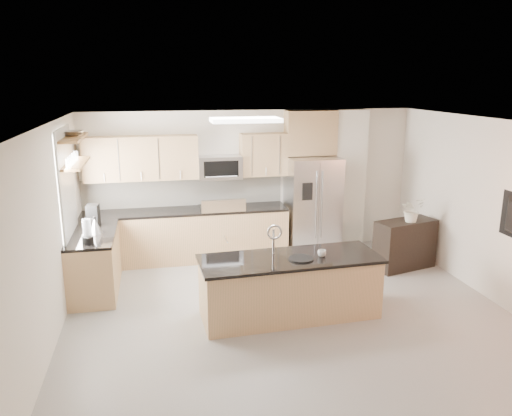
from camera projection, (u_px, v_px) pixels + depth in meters
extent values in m
plane|color=#989591|center=(300.00, 331.00, 6.39)|extent=(6.50, 6.50, 0.00)
cube|color=silver|center=(305.00, 127.00, 5.74)|extent=(6.00, 6.50, 0.02)
cube|color=silver|center=(251.00, 182.00, 9.14)|extent=(6.00, 0.02, 2.60)
cube|color=silver|center=(458.00, 395.00, 2.98)|extent=(6.00, 0.02, 2.60)
cube|color=silver|center=(40.00, 251.00, 5.48)|extent=(0.02, 6.50, 2.60)
cube|color=tan|center=(187.00, 236.00, 8.82)|extent=(3.55, 0.65, 0.88)
cube|color=black|center=(186.00, 211.00, 8.70)|extent=(3.55, 0.66, 0.04)
cube|color=beige|center=(184.00, 191.00, 8.93)|extent=(3.55, 0.02, 0.52)
cube|color=tan|center=(95.00, 263.00, 7.52)|extent=(0.65, 1.50, 0.88)
cube|color=black|center=(93.00, 234.00, 7.40)|extent=(0.66, 1.50, 0.04)
cube|color=black|center=(222.00, 233.00, 8.93)|extent=(0.76, 0.64, 0.90)
cube|color=black|center=(221.00, 208.00, 8.82)|extent=(0.76, 0.62, 0.03)
cube|color=silver|center=(224.00, 206.00, 8.50)|extent=(0.76, 0.04, 0.22)
cube|color=tan|center=(141.00, 158.00, 8.48)|extent=(1.92, 0.33, 0.75)
cube|color=tan|center=(263.00, 155.00, 8.89)|extent=(0.82, 0.33, 0.75)
cube|color=silver|center=(220.00, 167.00, 8.76)|extent=(0.76, 0.40, 0.40)
cube|color=black|center=(221.00, 169.00, 8.57)|extent=(0.60, 0.02, 0.28)
cube|color=silver|center=(312.00, 206.00, 9.10)|extent=(0.92, 0.75, 1.78)
cube|color=gray|center=(319.00, 211.00, 8.74)|extent=(0.02, 0.01, 1.69)
cube|color=black|center=(307.00, 192.00, 8.59)|extent=(0.18, 0.03, 0.30)
cube|color=silver|center=(348.00, 180.00, 9.35)|extent=(0.60, 0.30, 2.60)
cube|color=white|center=(66.00, 186.00, 7.15)|extent=(0.03, 1.05, 1.55)
cube|color=silver|center=(67.00, 186.00, 7.15)|extent=(0.03, 1.15, 1.65)
cube|color=brown|center=(75.00, 163.00, 7.20)|extent=(0.30, 1.20, 0.04)
cube|color=brown|center=(72.00, 138.00, 7.10)|extent=(0.30, 1.20, 0.04)
cube|color=white|center=(246.00, 120.00, 7.19)|extent=(1.00, 0.50, 0.06)
cube|color=tan|center=(290.00, 288.00, 6.72)|extent=(2.39, 0.92, 0.80)
cube|color=black|center=(290.00, 259.00, 6.62)|extent=(2.45, 0.99, 0.04)
cube|color=black|center=(277.00, 261.00, 6.59)|extent=(0.50, 0.36, 0.01)
cylinder|color=silver|center=(273.00, 241.00, 6.73)|extent=(0.03, 0.03, 0.34)
torus|color=silver|center=(274.00, 232.00, 6.64)|extent=(0.21, 0.03, 0.21)
cube|color=black|center=(405.00, 244.00, 8.45)|extent=(1.12, 0.69, 0.83)
imported|color=silver|center=(322.00, 253.00, 6.64)|extent=(0.15, 0.15, 0.09)
cylinder|color=black|center=(301.00, 259.00, 6.55)|extent=(0.35, 0.35, 0.02)
cylinder|color=black|center=(88.00, 240.00, 6.89)|extent=(0.15, 0.15, 0.11)
cylinder|color=silver|center=(87.00, 228.00, 6.84)|extent=(0.12, 0.12, 0.25)
cone|color=silver|center=(95.00, 226.00, 7.34)|extent=(0.21, 0.21, 0.23)
cylinder|color=black|center=(94.00, 218.00, 7.31)|extent=(0.04, 0.04, 0.04)
cube|color=black|center=(93.00, 215.00, 7.74)|extent=(0.20, 0.23, 0.33)
cylinder|color=silver|center=(93.00, 221.00, 7.70)|extent=(0.11, 0.11, 0.12)
imported|color=silver|center=(73.00, 132.00, 7.20)|extent=(0.46, 0.46, 0.09)
imported|color=silver|center=(413.00, 204.00, 8.21)|extent=(0.62, 0.56, 0.62)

